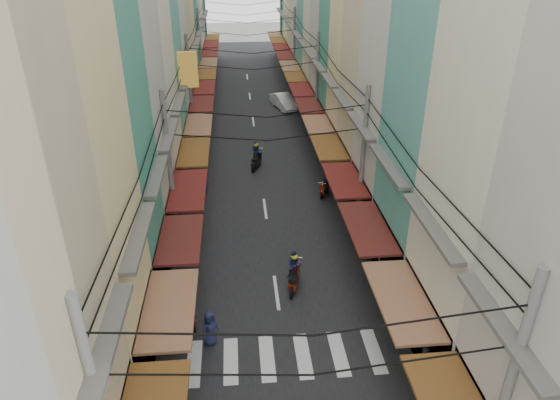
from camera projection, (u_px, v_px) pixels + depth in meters
ground at (273, 267)px, 24.60m from camera, size 160.00×160.00×0.00m
road at (254, 129)px, 42.21m from camera, size 10.00×80.00×0.02m
sidewalk_left at (177, 132)px, 41.67m from camera, size 3.00×80.00×0.06m
sidewalk_right at (330, 127)px, 42.73m from camera, size 3.00×80.00×0.06m
crosswalk at (285, 357)px, 19.31m from camera, size 7.55×2.40×0.01m
building_row_left at (137, 14)px, 33.98m from camera, size 7.80×67.67×23.70m
building_row_right at (365, 17)px, 35.33m from camera, size 7.80×68.98×22.59m
utility_poles at (255, 64)px, 34.74m from camera, size 10.20×66.13×8.20m
white_car at (284, 108)px, 47.44m from camera, size 5.06×3.10×1.67m
bicycle at (411, 243)px, 26.51m from camera, size 1.92×1.21×1.24m
moving_scooters at (257, 214)px, 28.19m from camera, size 8.00×17.49×1.98m
parked_scooters at (387, 308)px, 21.21m from camera, size 12.84×15.00×0.96m
pedestrians at (200, 229)px, 25.95m from camera, size 12.69×19.82×2.08m
market_umbrella at (427, 268)px, 20.64m from camera, size 2.45×2.45×2.59m
traffic_sign at (381, 242)px, 22.54m from camera, size 0.10×0.66×3.00m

